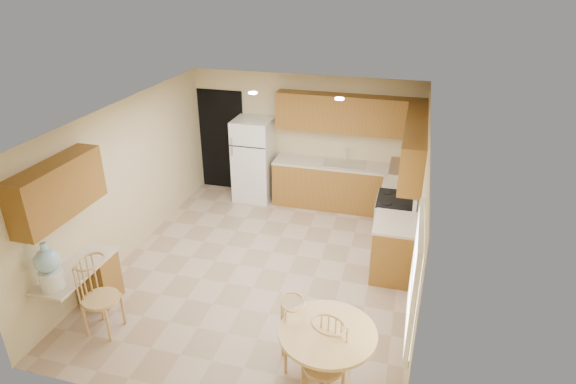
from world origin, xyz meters
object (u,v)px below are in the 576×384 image
(water_crock, at_px, (49,268))
(stove, at_px, (395,223))
(chair_table_b, at_px, (322,363))
(refrigerator, at_px, (254,160))
(chair_table_a, at_px, (295,331))
(chair_desk, at_px, (94,295))
(dining_table, at_px, (327,351))

(water_crock, bearing_deg, stove, 39.93)
(chair_table_b, distance_m, water_crock, 3.43)
(water_crock, bearing_deg, refrigerator, 76.88)
(chair_table_a, distance_m, chair_table_b, 0.60)
(refrigerator, bearing_deg, chair_desk, -97.82)
(chair_table_a, relative_size, chair_table_b, 0.92)
(stove, distance_m, chair_desk, 4.69)
(water_crock, bearing_deg, chair_table_a, 4.68)
(refrigerator, distance_m, chair_desk, 4.41)
(chair_table_a, bearing_deg, stove, 140.44)
(water_crock, bearing_deg, dining_table, 1.39)
(refrigerator, bearing_deg, stove, -22.99)
(chair_table_a, bearing_deg, dining_table, 45.83)
(chair_table_a, bearing_deg, water_crock, -107.80)
(chair_table_a, xyz_separation_m, chair_table_b, (0.41, -0.44, 0.05))
(chair_desk, bearing_deg, chair_table_a, 92.18)
(stove, distance_m, dining_table, 3.25)
(refrigerator, xyz_separation_m, water_crock, (-1.05, -4.50, 0.22))
(refrigerator, xyz_separation_m, chair_desk, (-0.60, -4.37, -0.19))
(chair_table_b, distance_m, chair_desk, 2.97)
(stove, distance_m, chair_table_a, 3.18)
(chair_table_b, relative_size, chair_desk, 0.94)
(dining_table, distance_m, chair_table_b, 0.29)
(refrigerator, distance_m, water_crock, 4.63)
(dining_table, relative_size, water_crock, 1.71)
(chair_desk, bearing_deg, stove, 131.92)
(chair_table_a, relative_size, water_crock, 1.46)
(refrigerator, xyz_separation_m, chair_table_b, (2.35, -4.69, -0.22))
(chair_table_a, distance_m, water_crock, 3.04)
(stove, bearing_deg, water_crock, -140.07)
(stove, xyz_separation_m, dining_table, (-0.52, -3.20, 0.05))
(chair_table_a, xyz_separation_m, chair_desk, (-2.54, -0.11, 0.09))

